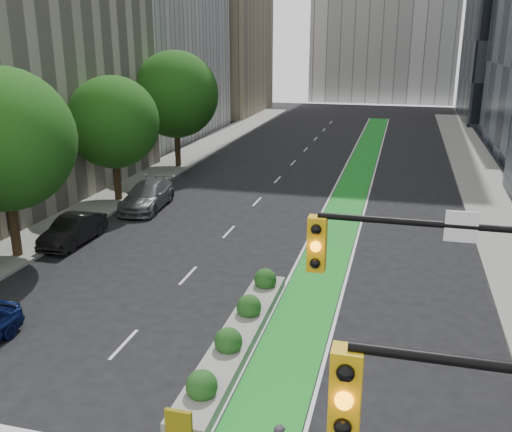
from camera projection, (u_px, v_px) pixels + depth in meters
The scene contains 10 objects.
sidewalk_left at pixel (129, 187), 38.95m from camera, with size 3.60×90.00×0.15m, color gray.
sidewalk_right at pixel (498, 213), 33.30m from camera, with size 3.60×90.00×0.15m, color gray.
bike_lane_paint at pixel (354, 184), 40.04m from camera, with size 2.20×70.00×0.01m, color #1A9125.
building_tan_far at pixel (208, 12), 74.89m from camera, with size 14.00×16.00×26.00m, color tan.
tree_mid at pixel (3, 140), 25.11m from camera, with size 6.40×6.40×8.78m.
tree_midfar at pixel (113, 123), 34.53m from camera, with size 5.60×5.60×7.76m.
tree_far at pixel (175, 95), 43.54m from camera, with size 6.60×6.60×9.00m.
median_planter at pixel (238, 333), 19.16m from camera, with size 1.20×10.26×1.10m.
parked_car_left_mid at pixel (73, 230), 28.40m from camera, with size 1.50×4.30×1.42m, color black.
parked_car_left_far at pixel (147, 196), 34.27m from camera, with size 2.18×5.37×1.56m, color #5B5E61.
Camera 1 is at (6.09, -9.35, 9.90)m, focal length 40.00 mm.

